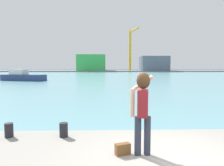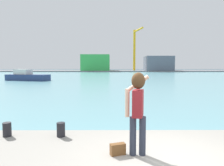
{
  "view_description": "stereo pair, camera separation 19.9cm",
  "coord_description": "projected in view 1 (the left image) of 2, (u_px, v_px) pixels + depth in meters",
  "views": [
    {
      "loc": [
        -1.22,
        -4.06,
        2.42
      ],
      "look_at": [
        -0.97,
        5.07,
        1.69
      ],
      "focal_mm": 33.99,
      "sensor_mm": 36.0,
      "label": 1
    },
    {
      "loc": [
        -1.02,
        -4.06,
        2.42
      ],
      "look_at": [
        -0.97,
        5.07,
        1.69
      ],
      "focal_mm": 33.99,
      "sensor_mm": 36.0,
      "label": 2
    }
  ],
  "objects": [
    {
      "name": "harbor_water",
      "position": [
        111.0,
        75.0,
        56.08
      ],
      "size": [
        140.0,
        100.0,
        0.02
      ],
      "primitive_type": "cube",
      "color": "#6BA8B2",
      "rests_on": "ground_plane"
    },
    {
      "name": "boat_moored",
      "position": [
        23.0,
        77.0,
        34.9
      ],
      "size": [
        7.64,
        4.33,
        1.86
      ],
      "rotation": [
        0.0,
        0.0,
        -0.3
      ],
      "color": "navy",
      "rests_on": "harbor_water"
    },
    {
      "name": "handbag",
      "position": [
        123.0,
        149.0,
        4.47
      ],
      "size": [
        0.35,
        0.24,
        0.24
      ],
      "primitive_type": "cube",
      "rotation": [
        0.0,
        0.0,
        0.35
      ],
      "color": "brown",
      "rests_on": "quay_promenade"
    },
    {
      "name": "harbor_bollard",
      "position": [
        64.0,
        130.0,
        5.58
      ],
      "size": [
        0.22,
        0.22,
        0.37
      ],
      "primitive_type": "cylinder",
      "color": "black",
      "rests_on": "quay_promenade"
    },
    {
      "name": "person_photographer",
      "position": [
        142.0,
        105.0,
        4.39
      ],
      "size": [
        0.53,
        0.57,
        1.74
      ],
      "rotation": [
        0.0,
        0.0,
        1.32
      ],
      "color": "#2D3342",
      "rests_on": "quay_promenade"
    },
    {
      "name": "harbor_bollard_2",
      "position": [
        9.0,
        130.0,
        5.57
      ],
      "size": [
        0.22,
        0.22,
        0.37
      ],
      "primitive_type": "cylinder",
      "color": "black",
      "rests_on": "quay_promenade"
    },
    {
      "name": "warehouse_left",
      "position": [
        92.0,
        63.0,
        92.26
      ],
      "size": [
        11.83,
        13.47,
        6.65
      ],
      "primitive_type": "cube",
      "color": "green",
      "rests_on": "far_shore_dock"
    },
    {
      "name": "warehouse_right",
      "position": [
        154.0,
        63.0,
        91.05
      ],
      "size": [
        11.37,
        9.87,
        6.05
      ],
      "primitive_type": "cube",
      "color": "slate",
      "rests_on": "far_shore_dock"
    },
    {
      "name": "port_crane",
      "position": [
        131.0,
        46.0,
        90.99
      ],
      "size": [
        2.84,
        10.68,
        17.45
      ],
      "color": "yellow",
      "rests_on": "far_shore_dock"
    },
    {
      "name": "far_shore_dock",
      "position": [
        109.0,
        71.0,
        95.92
      ],
      "size": [
        140.0,
        20.0,
        0.53
      ],
      "primitive_type": "cube",
      "color": "gray",
      "rests_on": "ground_plane"
    },
    {
      "name": "ground_plane",
      "position": [
        111.0,
        76.0,
        54.09
      ],
      "size": [
        220.0,
        220.0,
        0.0
      ],
      "primitive_type": "plane",
      "color": "#334751"
    }
  ]
}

